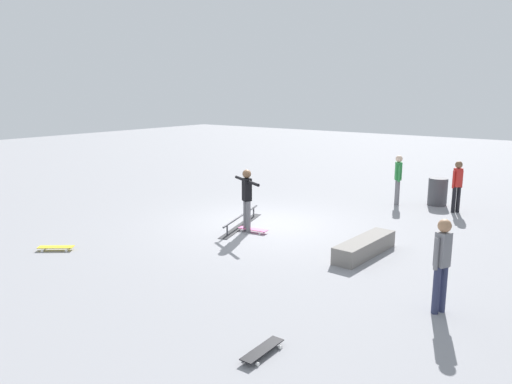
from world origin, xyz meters
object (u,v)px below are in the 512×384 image
Objects in this scene: skate_ledge at (365,247)px; skateboard_main at (253,229)px; grind_rail at (241,221)px; bystander_red_shirt at (457,184)px; bystander_grey_shirt at (442,261)px; skater_main at (247,196)px; bystander_green_shirt at (398,177)px; loose_skateboard_yellow at (56,247)px; loose_skateboard_black at (262,350)px; trash_bin at (438,192)px.

skate_ledge is 3.09m from skateboard_main.
grind_rail reaches higher than skateboard_main.
bystander_red_shirt is 7.47m from bystander_grey_shirt.
skater_main is 6.60m from bystander_red_shirt.
bystander_green_shirt is at bearing 136.48° from grind_rail.
skateboard_main is at bearing 48.34° from skater_main.
loose_skateboard_black is (0.84, 6.49, 0.00)m from loose_skateboard_yellow.
skater_main reaches higher than bystander_grey_shirt.
loose_skateboard_yellow is (9.27, -6.34, -0.81)m from bystander_red_shirt.
bystander_grey_shirt is at bearing 7.96° from skater_main.
trash_bin is (-5.73, 3.49, 0.31)m from grind_rail.
bystander_red_shirt is at bearing -179.68° from loose_skateboard_black.
skateboard_main is (-0.06, 0.15, -0.88)m from skater_main.
grind_rail is 1.67× the size of bystander_red_shirt.
skateboard_main is 5.68m from bystander_green_shirt.
skate_ledge is 5.37m from bystander_red_shirt.
grind_rail is 6.64m from bystander_red_shirt.
bystander_green_shirt is 2.12× the size of loose_skateboard_yellow.
skater_main is 1.87× the size of trash_bin.
skater_main reaches higher than loose_skateboard_black.
skateboard_main is 1.09× the size of loose_skateboard_yellow.
loose_skateboard_black is at bearing 7.98° from skate_ledge.
bystander_grey_shirt is at bearing -24.22° from loose_skateboard_yellow.
grind_rail is 0.70m from skateboard_main.
loose_skateboard_black is 10.81m from trash_bin.
skate_ledge is (0.24, 3.72, 0.06)m from grind_rail.
loose_skateboard_black is (2.82, -1.54, -0.83)m from bystander_grey_shirt.
skate_ledge is 2.76× the size of loose_skateboard_yellow.
grind_rail is at bearing -31.37° from trash_bin.
skater_main is 1.03× the size of bystander_green_shirt.
loose_skateboard_yellow is at bearing -176.48° from bystander_red_shirt.
skateboard_main is 6.05m from loose_skateboard_black.
bystander_grey_shirt is at bearing -6.52° from bystander_green_shirt.
bystander_green_shirt is at bearing -56.16° from trash_bin.
loose_skateboard_black is at bearing -45.44° from loose_skateboard_yellow.
trash_bin is at bearing 86.07° from bystander_red_shirt.
bystander_red_shirt is at bearing 122.35° from grind_rail.
bystander_red_shirt is (-5.36, 3.61, 0.81)m from skateboard_main.
skater_main is at bearing -52.27° from bystander_green_shirt.
skater_main is at bearing -84.65° from bystander_grey_shirt.
skater_main is 6.16m from loose_skateboard_black.
loose_skateboard_yellow is (3.97, -5.82, -0.11)m from skate_ledge.
bystander_grey_shirt is at bearing 150.83° from loose_skateboard_black.
bystander_green_shirt reaches higher than skateboard_main.
bystander_green_shirt is 1.99× the size of loose_skateboard_black.
skate_ledge is at bearing 68.57° from grind_rail.
loose_skateboard_black is at bearing 121.49° from skateboard_main.
loose_skateboard_black is (5.04, 4.39, -0.06)m from grind_rail.
bystander_grey_shirt is 1.00× the size of bystander_green_shirt.
bystander_red_shirt reaches higher than skateboard_main.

